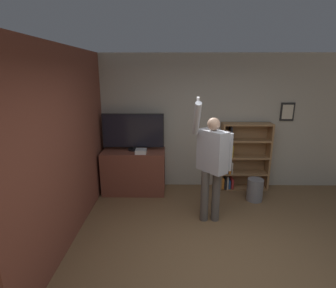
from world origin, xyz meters
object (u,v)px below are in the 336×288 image
television (133,131)px  game_console (141,151)px  bookshelf (240,158)px  waste_bin (255,190)px  person (212,160)px

television → game_console: bearing=-50.6°
bookshelf → waste_bin: size_ratio=3.27×
waste_bin → television: bearing=170.0°
bookshelf → waste_bin: bookshelf is taller
game_console → person: bearing=-37.0°
person → waste_bin: 1.44m
game_console → bookshelf: (1.97, 0.33, -0.23)m
television → person: 1.78m
television → game_console: (0.17, -0.20, -0.34)m
game_console → person: (1.20, -0.91, 0.14)m
bookshelf → waste_bin: (0.18, -0.53, -0.45)m
television → person: person is taller
person → waste_bin: size_ratio=4.78×
person → bookshelf: bearing=109.3°
game_console → person: size_ratio=0.11×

